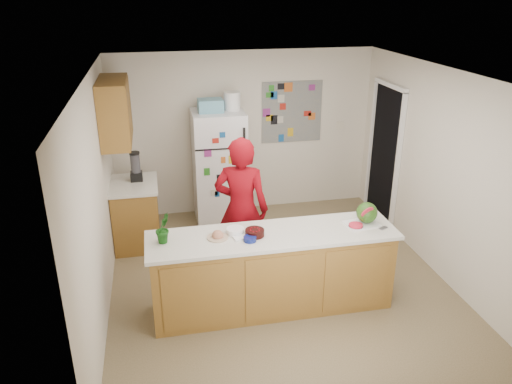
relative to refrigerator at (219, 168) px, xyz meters
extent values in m
cube|color=brown|center=(0.45, -1.88, -0.86)|extent=(4.00, 4.50, 0.02)
cube|color=beige|center=(0.45, 0.38, 0.40)|extent=(4.00, 0.02, 2.50)
cube|color=beige|center=(-1.56, -1.88, 0.40)|extent=(0.02, 4.50, 2.50)
cube|color=beige|center=(2.46, -1.88, 0.40)|extent=(0.02, 4.50, 2.50)
cube|color=white|center=(0.45, -1.88, 1.66)|extent=(4.00, 4.50, 0.02)
cube|color=black|center=(2.44, -0.43, 0.17)|extent=(0.03, 0.85, 2.04)
cube|color=brown|center=(0.25, -2.38, -0.41)|extent=(2.60, 0.62, 0.88)
cube|color=silver|center=(0.25, -2.38, 0.05)|extent=(2.68, 0.70, 0.04)
cube|color=brown|center=(-1.24, -0.53, -0.42)|extent=(0.60, 0.80, 0.86)
cube|color=silver|center=(-1.24, -0.53, 0.03)|extent=(0.64, 0.84, 0.04)
cube|color=brown|center=(-1.37, -0.58, 1.05)|extent=(0.35, 1.00, 0.80)
cube|color=silver|center=(0.00, 0.00, 0.00)|extent=(0.75, 0.70, 1.70)
cube|color=#5999B2|center=(-0.10, 0.00, 0.94)|extent=(0.35, 0.28, 0.18)
cube|color=slate|center=(1.20, 0.36, 0.70)|extent=(0.95, 0.01, 0.95)
imported|color=maroon|center=(0.04, -1.64, 0.04)|extent=(0.76, 0.63, 1.79)
cylinder|color=black|center=(-1.19, -0.43, 0.24)|extent=(0.13, 0.13, 0.38)
cube|color=white|center=(1.26, -2.36, 0.08)|extent=(0.39, 0.31, 0.01)
sphere|color=#315F1B|center=(1.32, -2.34, 0.20)|extent=(0.23, 0.23, 0.23)
cylinder|color=red|center=(1.17, -2.41, 0.09)|extent=(0.15, 0.15, 0.02)
cylinder|color=black|center=(0.05, -2.39, 0.11)|extent=(0.21, 0.21, 0.07)
cylinder|color=silver|center=(-0.14, -2.29, 0.10)|extent=(0.21, 0.21, 0.06)
cylinder|color=navy|center=(-0.02, -2.49, 0.10)|extent=(0.15, 0.15, 0.05)
cylinder|color=beige|center=(-0.34, -2.36, 0.08)|extent=(0.24, 0.24, 0.02)
cube|color=white|center=(-0.11, -2.40, 0.08)|extent=(0.18, 0.17, 0.02)
cube|color=gray|center=(1.45, -2.51, 0.08)|extent=(0.11, 0.08, 0.01)
imported|color=#0F4111|center=(-0.89, -2.33, 0.22)|extent=(0.20, 0.21, 0.31)
camera|label=1|loc=(-0.89, -6.97, 2.51)|focal=35.00mm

